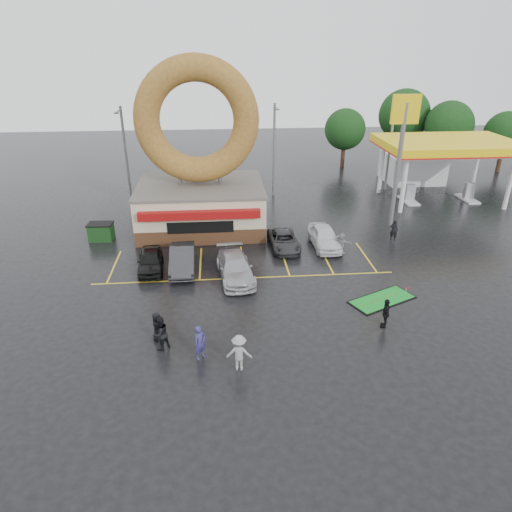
{
  "coord_description": "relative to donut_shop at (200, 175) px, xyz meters",
  "views": [
    {
      "loc": [
        -1.56,
        -23.25,
        14.26
      ],
      "look_at": [
        0.62,
        2.13,
        2.2
      ],
      "focal_mm": 32.0,
      "sensor_mm": 36.0,
      "label": 1
    }
  ],
  "objects": [
    {
      "name": "putting_green",
      "position": [
        11.12,
        -13.1,
        -4.43
      ],
      "size": [
        4.47,
        3.36,
        0.52
      ],
      "color": "black",
      "rests_on": "ground"
    },
    {
      "name": "person_hoodie",
      "position": [
        2.14,
        -18.77,
        -3.52
      ],
      "size": [
        1.3,
        0.86,
        1.88
      ],
      "primitive_type": "imported",
      "rotation": [
        0.0,
        0.0,
        3.01
      ],
      "color": "gray",
      "rests_on": "ground"
    },
    {
      "name": "car_grey",
      "position": [
        6.23,
        -4.97,
        -3.85
      ],
      "size": [
        2.23,
        4.53,
        1.24
      ],
      "primitive_type": "imported",
      "rotation": [
        0.0,
        0.0,
        0.04
      ],
      "color": "#303032",
      "rests_on": "ground"
    },
    {
      "name": "streetlight_mid",
      "position": [
        7.0,
        7.95,
        0.32
      ],
      "size": [
        0.4,
        2.21,
        9.0
      ],
      "color": "slate",
      "rests_on": "ground"
    },
    {
      "name": "car_white",
      "position": [
        9.32,
        -4.97,
        -3.67
      ],
      "size": [
        2.03,
        4.71,
        1.58
      ],
      "primitive_type": "imported",
      "rotation": [
        0.0,
        0.0,
        0.03
      ],
      "color": "silver",
      "rests_on": "ground"
    },
    {
      "name": "person_blackjkt",
      "position": [
        -1.72,
        -16.85,
        -3.52
      ],
      "size": [
        1.15,
        1.15,
        1.88
      ],
      "primitive_type": "imported",
      "rotation": [
        0.0,
        0.0,
        3.93
      ],
      "color": "black",
      "rests_on": "ground"
    },
    {
      "name": "person_cameraman",
      "position": [
        10.28,
        -15.85,
        -3.61
      ],
      "size": [
        0.77,
        1.09,
        1.71
      ],
      "primitive_type": "imported",
      "rotation": [
        0.0,
        0.0,
        -1.96
      ],
      "color": "black",
      "rests_on": "ground"
    },
    {
      "name": "dumpster",
      "position": [
        -7.84,
        -2.18,
        -3.81
      ],
      "size": [
        1.87,
        1.31,
        1.3
      ],
      "primitive_type": "cube",
      "rotation": [
        0.0,
        0.0,
        -0.06
      ],
      "color": "#194119",
      "rests_on": "ground"
    },
    {
      "name": "car_dgrey",
      "position": [
        -1.18,
        -7.92,
        -3.69
      ],
      "size": [
        1.78,
        4.76,
        1.55
      ],
      "primitive_type": "imported",
      "rotation": [
        0.0,
        0.0,
        0.03
      ],
      "color": "#2E2D30",
      "rests_on": "ground"
    },
    {
      "name": "person_bystander",
      "position": [
        -1.99,
        -16.03,
        -3.66
      ],
      "size": [
        0.7,
        0.89,
        1.61
      ],
      "primitive_type": "imported",
      "rotation": [
        0.0,
        0.0,
        1.31
      ],
      "color": "black",
      "rests_on": "ground"
    },
    {
      "name": "gas_station",
      "position": [
        23.0,
        7.97,
        -0.77
      ],
      "size": [
        12.3,
        13.65,
        5.9
      ],
      "color": "silver",
      "rests_on": "ground"
    },
    {
      "name": "streetlight_left",
      "position": [
        -7.0,
        6.95,
        0.32
      ],
      "size": [
        0.4,
        2.21,
        9.0
      ],
      "color": "slate",
      "rests_on": "ground"
    },
    {
      "name": "person_walker_far",
      "position": [
        15.04,
        -4.17,
        -3.62
      ],
      "size": [
        0.74,
        0.67,
        1.69
      ],
      "primitive_type": "imported",
      "rotation": [
        0.0,
        0.0,
        2.58
      ],
      "color": "black",
      "rests_on": "ground"
    },
    {
      "name": "person_blue",
      "position": [
        0.28,
        -17.75,
        -3.56
      ],
      "size": [
        0.78,
        0.76,
        1.81
      ],
      "primitive_type": "imported",
      "rotation": [
        0.0,
        0.0,
        0.71
      ],
      "color": "navy",
      "rests_on": "ground"
    },
    {
      "name": "tree_far_c",
      "position": [
        25.0,
        21.03,
        1.37
      ],
      "size": [
        6.3,
        6.3,
        9.0
      ],
      "color": "#332114",
      "rests_on": "ground"
    },
    {
      "name": "streetlight_right",
      "position": [
        19.0,
        8.95,
        0.32
      ],
      "size": [
        0.4,
        2.21,
        9.0
      ],
      "color": "slate",
      "rests_on": "ground"
    },
    {
      "name": "shell_sign",
      "position": [
        16.0,
        -0.97,
        2.91
      ],
      "size": [
        2.2,
        0.36,
        10.6
      ],
      "color": "slate",
      "rests_on": "ground"
    },
    {
      "name": "car_silver",
      "position": [
        2.36,
        -9.47,
        -3.71
      ],
      "size": [
        2.71,
        5.42,
        1.51
      ],
      "primitive_type": "imported",
      "rotation": [
        0.0,
        0.0,
        0.12
      ],
      "color": "#AEADB2",
      "rests_on": "ground"
    },
    {
      "name": "ground",
      "position": [
        3.0,
        -12.97,
        -4.46
      ],
      "size": [
        120.0,
        120.0,
        0.0
      ],
      "primitive_type": "plane",
      "color": "black",
      "rests_on": "ground"
    },
    {
      "name": "tree_far_b",
      "position": [
        35.0,
        15.03,
        0.07
      ],
      "size": [
        4.9,
        4.9,
        7.0
      ],
      "color": "#332114",
      "rests_on": "ground"
    },
    {
      "name": "donut_shop",
      "position": [
        0.0,
        0.0,
        0.0
      ],
      "size": [
        10.2,
        8.7,
        13.5
      ],
      "color": "#472B19",
      "rests_on": "ground"
    },
    {
      "name": "tree_far_a",
      "position": [
        29.0,
        17.03,
        0.72
      ],
      "size": [
        5.6,
        5.6,
        8.0
      ],
      "color": "#332114",
      "rests_on": "ground"
    },
    {
      "name": "car_black",
      "position": [
        -3.34,
        -7.8,
        -3.77
      ],
      "size": [
        1.99,
        4.23,
        1.4
      ],
      "primitive_type": "imported",
      "rotation": [
        0.0,
        0.0,
        0.08
      ],
      "color": "black",
      "rests_on": "ground"
    },
    {
      "name": "tree_far_d",
      "position": [
        17.0,
        19.03,
        0.07
      ],
      "size": [
        4.9,
        4.9,
        7.0
      ],
      "color": "#332114",
      "rests_on": "ground"
    },
    {
      "name": "person_walker_near",
      "position": [
        10.32,
        -6.25,
        -3.66
      ],
      "size": [
        1.5,
        1.22,
        1.6
      ],
      "primitive_type": "imported",
      "rotation": [
        0.0,
        0.0,
        2.55
      ],
      "color": "gray",
      "rests_on": "ground"
    }
  ]
}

